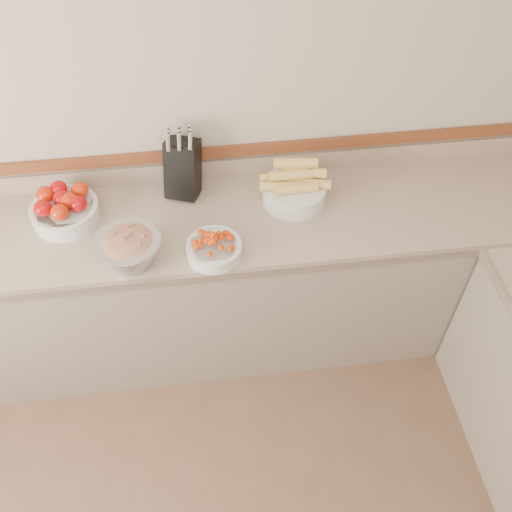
{
  "coord_description": "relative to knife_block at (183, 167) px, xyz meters",
  "views": [
    {
      "loc": [
        0.15,
        -0.19,
        2.76
      ],
      "look_at": [
        0.35,
        1.35,
        1.0
      ],
      "focal_mm": 40.0,
      "sensor_mm": 36.0,
      "label": 1
    }
  ],
  "objects": [
    {
      "name": "back_wall",
      "position": [
        -0.08,
        0.1,
        0.25
      ],
      "size": [
        4.0,
        0.0,
        4.0
      ],
      "primitive_type": "plane",
      "rotation": [
        1.57,
        0.0,
        0.0
      ],
      "color": "#BFB39E",
      "rests_on": "ground_plane"
    },
    {
      "name": "counter_back",
      "position": [
        -0.08,
        -0.22,
        -0.59
      ],
      "size": [
        4.0,
        0.65,
        1.08
      ],
      "color": "tan",
      "rests_on": "ground_plane"
    },
    {
      "name": "knife_block",
      "position": [
        0.0,
        0.0,
        0.0
      ],
      "size": [
        0.2,
        0.22,
        0.36
      ],
      "color": "black",
      "rests_on": "counter_back"
    },
    {
      "name": "tomato_bowl",
      "position": [
        -0.55,
        -0.12,
        -0.08
      ],
      "size": [
        0.31,
        0.31,
        0.15
      ],
      "color": "silver",
      "rests_on": "counter_back"
    },
    {
      "name": "cherry_tomato_bowl",
      "position": [
        0.11,
        -0.43,
        -0.1
      ],
      "size": [
        0.24,
        0.24,
        0.13
      ],
      "color": "silver",
      "rests_on": "counter_back"
    },
    {
      "name": "corn_bowl",
      "position": [
        0.51,
        -0.13,
        -0.07
      ],
      "size": [
        0.34,
        0.3,
        0.22
      ],
      "color": "silver",
      "rests_on": "counter_back"
    },
    {
      "name": "rhubarb_bowl",
      "position": [
        -0.25,
        -0.43,
        -0.06
      ],
      "size": [
        0.29,
        0.29,
        0.16
      ],
      "color": "#B2B2BA",
      "rests_on": "counter_back"
    }
  ]
}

